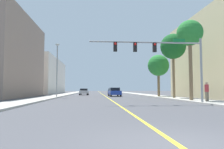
# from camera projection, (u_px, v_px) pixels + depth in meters

# --- Properties ---
(ground) EXTENTS (192.00, 192.00, 0.00)m
(ground) POSITION_uv_depth(u_px,v_px,m) (103.00, 95.00, 46.69)
(ground) COLOR #47474C
(sidewalk_left) EXTENTS (2.89, 168.00, 0.15)m
(sidewalk_left) POSITION_uv_depth(u_px,v_px,m) (64.00, 95.00, 45.98)
(sidewalk_left) COLOR #B2ADA3
(sidewalk_left) RESTS_ON ground
(sidewalk_right) EXTENTS (2.89, 168.00, 0.15)m
(sidewalk_right) POSITION_uv_depth(u_px,v_px,m) (142.00, 94.00, 47.41)
(sidewalk_right) COLOR #B2ADA3
(sidewalk_right) RESTS_ON ground
(lane_marking_center) EXTENTS (0.16, 144.00, 0.01)m
(lane_marking_center) POSITION_uv_depth(u_px,v_px,m) (103.00, 95.00, 46.69)
(lane_marking_center) COLOR yellow
(lane_marking_center) RESTS_ON ground
(building_left_far) EXTENTS (13.15, 27.74, 10.02)m
(building_left_far) POSITION_uv_depth(u_px,v_px,m) (36.00, 76.00, 61.42)
(building_left_far) COLOR silver
(building_left_far) RESTS_ON ground
(building_right_near) EXTENTS (10.18, 17.28, 12.20)m
(building_right_near) POSITION_uv_depth(u_px,v_px,m) (223.00, 58.00, 32.33)
(building_right_near) COLOR beige
(building_right_near) RESTS_ON ground
(traffic_signal_mast) EXTENTS (10.25, 0.36, 5.79)m
(traffic_signal_mast) POSITION_uv_depth(u_px,v_px,m) (163.00, 54.00, 18.87)
(traffic_signal_mast) COLOR gray
(traffic_signal_mast) RESTS_ON sidewalk_right
(street_lamp) EXTENTS (0.56, 0.28, 8.21)m
(street_lamp) POSITION_uv_depth(u_px,v_px,m) (57.00, 67.00, 32.63)
(street_lamp) COLOR gray
(street_lamp) RESTS_ON sidewalk_left
(palm_near) EXTENTS (2.73, 2.73, 8.51)m
(palm_near) POSITION_uv_depth(u_px,v_px,m) (190.00, 35.00, 22.40)
(palm_near) COLOR brown
(palm_near) RESTS_ON sidewalk_right
(palm_mid) EXTENTS (3.43, 3.43, 8.67)m
(palm_mid) POSITION_uv_depth(u_px,v_px,m) (173.00, 47.00, 28.58)
(palm_mid) COLOR brown
(palm_mid) RESTS_ON sidewalk_right
(palm_far) EXTENTS (3.49, 3.49, 6.79)m
(palm_far) POSITION_uv_depth(u_px,v_px,m) (158.00, 66.00, 34.57)
(palm_far) COLOR brown
(palm_far) RESTS_ON sidewalk_right
(car_blue) EXTENTS (2.09, 4.34, 1.55)m
(car_blue) POSITION_uv_depth(u_px,v_px,m) (115.00, 92.00, 37.35)
(car_blue) COLOR #1E389E
(car_blue) RESTS_ON ground
(car_silver) EXTENTS (1.96, 4.19, 1.41)m
(car_silver) POSITION_uv_depth(u_px,v_px,m) (84.00, 92.00, 46.27)
(car_silver) COLOR #BCBCC1
(car_silver) RESTS_ON ground
(car_black) EXTENTS (1.88, 4.42, 1.44)m
(car_black) POSITION_uv_depth(u_px,v_px,m) (112.00, 91.00, 49.57)
(car_black) COLOR black
(car_black) RESTS_ON ground
(pedestrian) EXTENTS (0.38, 0.38, 1.83)m
(pedestrian) POSITION_uv_depth(u_px,v_px,m) (207.00, 91.00, 20.15)
(pedestrian) COLOR #726651
(pedestrian) RESTS_ON sidewalk_right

